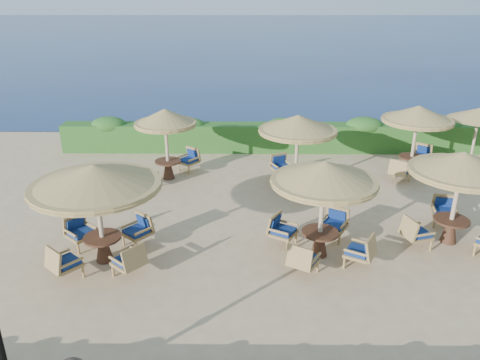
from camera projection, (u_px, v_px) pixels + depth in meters
ground at (283, 228)px, 13.85m from camera, size 120.00×120.00×0.00m
sea at (251, 32)px, 78.70m from camera, size 160.00×160.00×0.00m
hedge at (271, 138)px, 20.29m from camera, size 18.00×0.90×1.20m
lamp_post at (1, 348)px, 7.00m from camera, size 0.44×0.44×3.31m
extra_parasol at (479, 114)px, 17.78m from camera, size 2.30×2.30×2.41m
cafe_set_0 at (97, 193)px, 11.45m from camera, size 3.25×3.25×2.65m
cafe_set_1 at (323, 193)px, 11.75m from camera, size 2.77×2.77×2.65m
cafe_set_2 at (459, 179)px, 12.36m from camera, size 2.81×2.81×2.65m
cafe_set_3 at (166, 130)px, 16.78m from camera, size 2.29×2.63×2.65m
cafe_set_4 at (298, 134)px, 15.91m from camera, size 2.70×2.85×2.65m
cafe_set_5 at (417, 124)px, 17.20m from camera, size 2.60×2.63×2.65m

